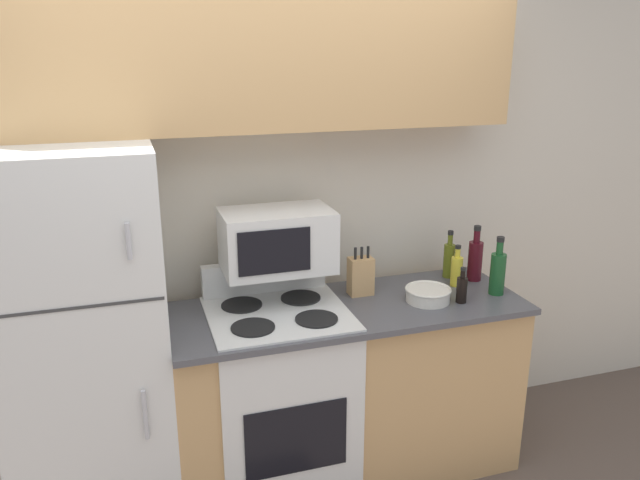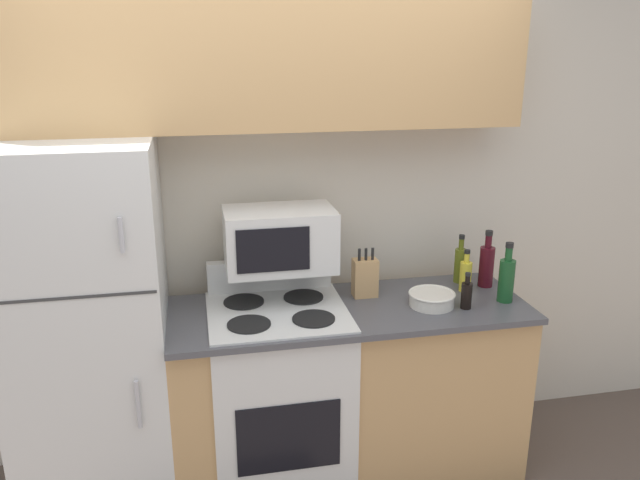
{
  "view_description": "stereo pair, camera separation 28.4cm",
  "coord_description": "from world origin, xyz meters",
  "px_view_note": "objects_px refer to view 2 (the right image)",
  "views": [
    {
      "loc": [
        -0.63,
        -2.32,
        2.14
      ],
      "look_at": [
        0.19,
        0.27,
        1.28
      ],
      "focal_mm": 35.0,
      "sensor_mm": 36.0,
      "label": 1
    },
    {
      "loc": [
        -0.36,
        -2.39,
        2.14
      ],
      "look_at": [
        0.19,
        0.27,
        1.28
      ],
      "focal_mm": 35.0,
      "sensor_mm": 36.0,
      "label": 2
    }
  ],
  "objects_px": {
    "bottle_wine_red": "(487,264)",
    "knife_block": "(365,277)",
    "bottle_olive_oil": "(460,264)",
    "bowl": "(432,299)",
    "bottle_wine_green": "(506,278)",
    "microwave": "(280,239)",
    "stove": "(279,396)",
    "bottle_soy_sauce": "(467,294)",
    "refrigerator": "(91,334)",
    "bottle_cooking_spray": "(466,275)"
  },
  "relations": [
    {
      "from": "bottle_soy_sauce",
      "to": "refrigerator",
      "type": "bearing_deg",
      "value": 173.83
    },
    {
      "from": "bowl",
      "to": "bottle_cooking_spray",
      "type": "distance_m",
      "value": 0.28
    },
    {
      "from": "refrigerator",
      "to": "bottle_cooking_spray",
      "type": "relative_size",
      "value": 8.0
    },
    {
      "from": "refrigerator",
      "to": "microwave",
      "type": "bearing_deg",
      "value": 4.59
    },
    {
      "from": "bottle_olive_oil",
      "to": "bottle_soy_sauce",
      "type": "relative_size",
      "value": 1.44
    },
    {
      "from": "bottle_cooking_spray",
      "to": "knife_block",
      "type": "bearing_deg",
      "value": 175.6
    },
    {
      "from": "bottle_wine_green",
      "to": "knife_block",
      "type": "bearing_deg",
      "value": 162.86
    },
    {
      "from": "microwave",
      "to": "bottle_soy_sauce",
      "type": "bearing_deg",
      "value": -16.88
    },
    {
      "from": "stove",
      "to": "knife_block",
      "type": "height_order",
      "value": "knife_block"
    },
    {
      "from": "refrigerator",
      "to": "stove",
      "type": "xyz_separation_m",
      "value": [
        0.85,
        -0.06,
        -0.39
      ]
    },
    {
      "from": "microwave",
      "to": "bottle_cooking_spray",
      "type": "height_order",
      "value": "microwave"
    },
    {
      "from": "stove",
      "to": "bottle_wine_green",
      "type": "bearing_deg",
      "value": -4.51
    },
    {
      "from": "microwave",
      "to": "bottle_olive_oil",
      "type": "xyz_separation_m",
      "value": [
        0.97,
        0.07,
        -0.22
      ]
    },
    {
      "from": "stove",
      "to": "bottle_soy_sauce",
      "type": "height_order",
      "value": "bottle_soy_sauce"
    },
    {
      "from": "stove",
      "to": "refrigerator",
      "type": "bearing_deg",
      "value": 176.24
    },
    {
      "from": "bottle_olive_oil",
      "to": "microwave",
      "type": "bearing_deg",
      "value": -175.69
    },
    {
      "from": "bowl",
      "to": "bottle_wine_green",
      "type": "bearing_deg",
      "value": -2.63
    },
    {
      "from": "bottle_wine_red",
      "to": "knife_block",
      "type": "bearing_deg",
      "value": -179.65
    },
    {
      "from": "bottle_olive_oil",
      "to": "bowl",
      "type": "bearing_deg",
      "value": -133.85
    },
    {
      "from": "bottle_cooking_spray",
      "to": "bottle_wine_red",
      "type": "distance_m",
      "value": 0.14
    },
    {
      "from": "stove",
      "to": "knife_block",
      "type": "distance_m",
      "value": 0.72
    },
    {
      "from": "bowl",
      "to": "bottle_wine_green",
      "type": "distance_m",
      "value": 0.38
    },
    {
      "from": "stove",
      "to": "bottle_soy_sauce",
      "type": "xyz_separation_m",
      "value": [
        0.89,
        -0.13,
        0.52
      ]
    },
    {
      "from": "bottle_olive_oil",
      "to": "bottle_cooking_spray",
      "type": "height_order",
      "value": "bottle_olive_oil"
    },
    {
      "from": "bowl",
      "to": "bottle_wine_red",
      "type": "height_order",
      "value": "bottle_wine_red"
    },
    {
      "from": "bottle_wine_green",
      "to": "microwave",
      "type": "bearing_deg",
      "value": 168.74
    },
    {
      "from": "stove",
      "to": "bottle_wine_red",
      "type": "bearing_deg",
      "value": 6.11
    },
    {
      "from": "microwave",
      "to": "bottle_olive_oil",
      "type": "distance_m",
      "value": 0.99
    },
    {
      "from": "knife_block",
      "to": "bottle_soy_sauce",
      "type": "height_order",
      "value": "knife_block"
    },
    {
      "from": "microwave",
      "to": "bowl",
      "type": "xyz_separation_m",
      "value": [
        0.71,
        -0.2,
        -0.28
      ]
    },
    {
      "from": "stove",
      "to": "bottle_soy_sauce",
      "type": "bearing_deg",
      "value": -8.47
    },
    {
      "from": "bowl",
      "to": "bottle_wine_red",
      "type": "relative_size",
      "value": 0.75
    },
    {
      "from": "microwave",
      "to": "bottle_soy_sauce",
      "type": "xyz_separation_m",
      "value": [
        0.85,
        -0.26,
        -0.25
      ]
    },
    {
      "from": "bowl",
      "to": "bottle_wine_green",
      "type": "xyz_separation_m",
      "value": [
        0.37,
        -0.02,
        0.08
      ]
    },
    {
      "from": "refrigerator",
      "to": "bottle_cooking_spray",
      "type": "bearing_deg",
      "value": 0.59
    },
    {
      "from": "microwave",
      "to": "bowl",
      "type": "height_order",
      "value": "microwave"
    },
    {
      "from": "bottle_wine_green",
      "to": "bowl",
      "type": "bearing_deg",
      "value": 177.37
    },
    {
      "from": "refrigerator",
      "to": "bottle_olive_oil",
      "type": "relative_size",
      "value": 6.77
    },
    {
      "from": "refrigerator",
      "to": "stove",
      "type": "height_order",
      "value": "refrigerator"
    },
    {
      "from": "stove",
      "to": "bottle_wine_red",
      "type": "xyz_separation_m",
      "value": [
        1.11,
        0.12,
        0.56
      ]
    },
    {
      "from": "stove",
      "to": "bowl",
      "type": "height_order",
      "value": "stove"
    },
    {
      "from": "bowl",
      "to": "stove",
      "type": "bearing_deg",
      "value": 174.54
    },
    {
      "from": "refrigerator",
      "to": "bottle_cooking_spray",
      "type": "height_order",
      "value": "refrigerator"
    },
    {
      "from": "refrigerator",
      "to": "bottle_cooking_spray",
      "type": "xyz_separation_m",
      "value": [
        1.83,
        0.02,
        0.14
      ]
    },
    {
      "from": "knife_block",
      "to": "bottle_cooking_spray",
      "type": "distance_m",
      "value": 0.52
    },
    {
      "from": "stove",
      "to": "knife_block",
      "type": "bearing_deg",
      "value": 14.1
    },
    {
      "from": "refrigerator",
      "to": "bowl",
      "type": "bearing_deg",
      "value": -4.55
    },
    {
      "from": "microwave",
      "to": "bottle_wine_red",
      "type": "distance_m",
      "value": 1.09
    },
    {
      "from": "knife_block",
      "to": "bottle_wine_red",
      "type": "xyz_separation_m",
      "value": [
        0.65,
        0.0,
        0.02
      ]
    },
    {
      "from": "bottle_wine_green",
      "to": "bottle_wine_red",
      "type": "height_order",
      "value": "same"
    }
  ]
}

